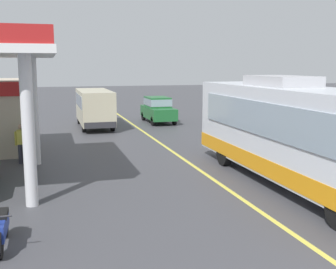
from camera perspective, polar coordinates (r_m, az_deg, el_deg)
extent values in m
plane|color=#424247|center=(25.20, -2.96, 0.11)|extent=(120.00, 120.00, 0.00)
cube|color=#D8CC4C|center=(20.43, 0.20, -2.04)|extent=(0.16, 50.00, 0.01)
cube|color=silver|center=(14.71, 16.88, 0.48)|extent=(2.50, 11.00, 2.90)
cube|color=orange|center=(14.91, 16.68, -3.70)|extent=(2.54, 11.04, 0.56)
cube|color=#8C9EAD|center=(14.00, 12.58, 2.09)|extent=(0.06, 9.35, 1.10)
cube|color=#8C9EAD|center=(15.37, 20.95, 2.33)|extent=(0.06, 9.35, 1.10)
cube|color=#B2B2B7|center=(15.40, 15.15, 7.04)|extent=(1.60, 2.80, 0.36)
cylinder|color=black|center=(17.30, 7.67, -2.54)|extent=(0.30, 1.00, 1.00)
cylinder|color=black|center=(18.28, 14.01, -2.10)|extent=(0.30, 1.00, 1.00)
cylinder|color=silver|center=(12.52, -18.47, 0.89)|extent=(0.36, 0.36, 4.60)
cylinder|color=silver|center=(17.88, -17.77, 3.32)|extent=(0.36, 0.36, 4.60)
cube|color=#BFB799|center=(28.14, -9.97, 3.81)|extent=(2.00, 6.00, 2.10)
cube|color=#8C9EAD|center=(28.10, -9.99, 4.62)|extent=(2.04, 5.10, 0.80)
cube|color=#2D2D33|center=(25.22, -9.18, 1.26)|extent=(1.90, 0.16, 0.36)
cylinder|color=black|center=(26.20, -11.36, 1.13)|extent=(0.22, 0.76, 0.76)
cylinder|color=black|center=(26.39, -7.55, 1.29)|extent=(0.22, 0.76, 0.76)
cylinder|color=black|center=(30.15, -11.98, 2.17)|extent=(0.22, 0.76, 0.76)
cylinder|color=black|center=(30.32, -8.66, 2.31)|extent=(0.22, 0.76, 0.76)
cylinder|color=black|center=(9.81, -21.92, -13.75)|extent=(0.10, 0.60, 0.60)
cylinder|color=black|center=(10.92, -21.28, -11.32)|extent=(0.10, 0.60, 0.60)
cube|color=navy|center=(10.29, -21.65, -11.44)|extent=(0.20, 1.30, 0.36)
cube|color=black|center=(10.36, -21.64, -10.01)|extent=(0.24, 0.60, 0.12)
cylinder|color=#33333F|center=(18.64, -19.07, -2.40)|extent=(0.14, 0.14, 0.82)
cylinder|color=#33333F|center=(18.63, -18.51, -2.38)|extent=(0.14, 0.14, 0.82)
cube|color=#268C3F|center=(18.51, -18.90, -0.23)|extent=(0.36, 0.22, 0.60)
sphere|color=tan|center=(18.44, -18.97, 1.08)|extent=(0.22, 0.22, 0.22)
cylinder|color=#268C3F|center=(18.53, -19.61, -0.42)|extent=(0.09, 0.09, 0.58)
cylinder|color=#268C3F|center=(18.50, -18.19, -0.36)|extent=(0.09, 0.09, 0.58)
cylinder|color=#33333F|center=(18.48, -19.47, -2.52)|extent=(0.14, 0.14, 0.82)
cylinder|color=#33333F|center=(18.47, -18.91, -2.50)|extent=(0.14, 0.14, 0.82)
cube|color=#D8CC4C|center=(18.34, -19.31, -0.34)|extent=(0.36, 0.22, 0.60)
sphere|color=tan|center=(18.28, -19.38, 0.99)|extent=(0.22, 0.22, 0.22)
cylinder|color=#D8CC4C|center=(18.37, -20.01, -0.52)|extent=(0.09, 0.09, 0.58)
cylinder|color=#D8CC4C|center=(18.34, -18.58, -0.46)|extent=(0.09, 0.09, 0.58)
cube|color=#1E602D|center=(30.05, -1.34, 3.00)|extent=(1.70, 4.20, 0.80)
cube|color=#1E602D|center=(30.17, -1.44, 4.46)|extent=(1.50, 2.31, 0.70)
cube|color=#8C9EAD|center=(30.17, -1.44, 4.46)|extent=(1.53, 2.35, 0.49)
cylinder|color=black|center=(28.47, -2.04, 1.83)|extent=(0.20, 0.64, 0.64)
cylinder|color=black|center=(28.86, 0.86, 1.94)|extent=(0.20, 0.64, 0.64)
cylinder|color=black|center=(31.37, -3.36, 2.52)|extent=(0.20, 0.64, 0.64)
cylinder|color=black|center=(31.73, -0.71, 2.61)|extent=(0.20, 0.64, 0.64)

